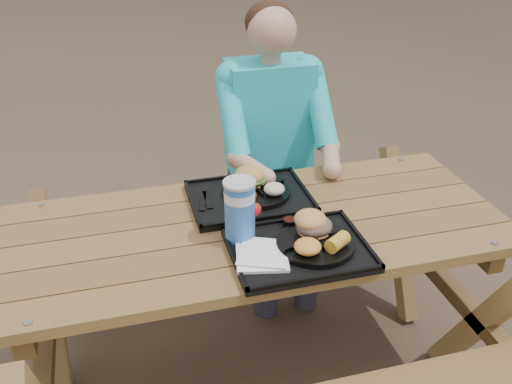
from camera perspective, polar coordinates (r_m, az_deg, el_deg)
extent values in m
plane|color=#999999|center=(2.53, 0.00, -17.67)|extent=(60.00, 60.00, 0.00)
cube|color=black|center=(1.90, 4.31, -5.84)|extent=(0.45, 0.35, 0.02)
cube|color=black|center=(2.18, -0.64, -0.66)|extent=(0.45, 0.35, 0.02)
cylinder|color=black|center=(1.90, 5.96, -5.17)|extent=(0.26, 0.26, 0.02)
cylinder|color=black|center=(2.19, 0.05, 0.02)|extent=(0.26, 0.26, 0.02)
cube|color=white|center=(1.83, 0.60, -6.41)|extent=(0.19, 0.19, 0.02)
cylinder|color=#1753B2|center=(1.88, -1.63, -1.96)|extent=(0.10, 0.10, 0.21)
cylinder|color=black|center=(1.99, 3.39, -3.08)|extent=(0.05, 0.05, 0.03)
cylinder|color=#FAF81B|center=(1.99, 4.97, -3.12)|extent=(0.05, 0.05, 0.03)
ellipsoid|color=#F3A340|center=(1.82, 5.19, -5.46)|extent=(0.09, 0.09, 0.04)
cube|color=black|center=(2.16, -4.85, -0.71)|extent=(0.03, 0.14, 0.01)
ellipsoid|color=#532110|center=(2.11, -0.90, -0.35)|extent=(0.07, 0.07, 0.03)
ellipsoid|color=beige|center=(2.14, 1.83, 0.31)|extent=(0.08, 0.08, 0.04)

